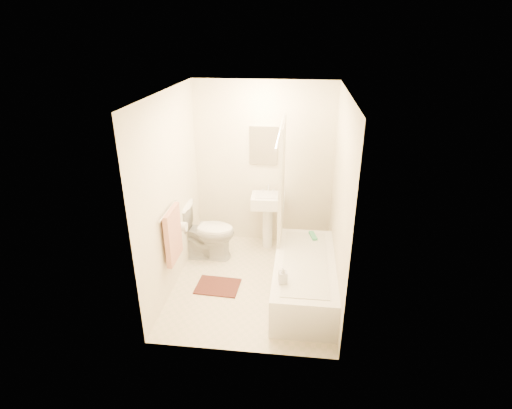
# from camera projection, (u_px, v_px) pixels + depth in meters

# --- Properties ---
(floor) EXTENTS (2.40, 2.40, 0.00)m
(floor) POSITION_uv_depth(u_px,v_px,m) (254.00, 283.00, 5.16)
(floor) COLOR beige
(floor) RESTS_ON ground
(ceiling) EXTENTS (2.40, 2.40, 0.00)m
(ceiling) POSITION_uv_depth(u_px,v_px,m) (253.00, 92.00, 4.19)
(ceiling) COLOR white
(ceiling) RESTS_ON ground
(wall_back) EXTENTS (2.00, 0.02, 2.40)m
(wall_back) POSITION_uv_depth(u_px,v_px,m) (264.00, 165.00, 5.76)
(wall_back) COLOR beige
(wall_back) RESTS_ON ground
(wall_left) EXTENTS (0.02, 2.40, 2.40)m
(wall_left) POSITION_uv_depth(u_px,v_px,m) (171.00, 194.00, 4.78)
(wall_left) COLOR beige
(wall_left) RESTS_ON ground
(wall_right) EXTENTS (0.02, 2.40, 2.40)m
(wall_right) POSITION_uv_depth(u_px,v_px,m) (340.00, 202.00, 4.57)
(wall_right) COLOR beige
(wall_right) RESTS_ON ground
(mirror) EXTENTS (0.40, 0.03, 0.55)m
(mirror) POSITION_uv_depth(u_px,v_px,m) (264.00, 146.00, 5.62)
(mirror) COLOR white
(mirror) RESTS_ON wall_back
(curtain_rod) EXTENTS (0.03, 1.70, 0.03)m
(curtain_rod) POSITION_uv_depth(u_px,v_px,m) (281.00, 129.00, 4.41)
(curtain_rod) COLOR silver
(curtain_rod) RESTS_ON wall_back
(shower_curtain) EXTENTS (0.04, 0.80, 1.55)m
(shower_curtain) POSITION_uv_depth(u_px,v_px,m) (282.00, 182.00, 5.09)
(shower_curtain) COLOR silver
(shower_curtain) RESTS_ON curtain_rod
(towel_bar) EXTENTS (0.02, 0.60, 0.02)m
(towel_bar) POSITION_uv_depth(u_px,v_px,m) (168.00, 210.00, 4.59)
(towel_bar) COLOR silver
(towel_bar) RESTS_ON wall_left
(towel) EXTENTS (0.06, 0.45, 0.66)m
(towel) POSITION_uv_depth(u_px,v_px,m) (173.00, 235.00, 4.72)
(towel) COLOR #CC7266
(towel) RESTS_ON towel_bar
(toilet_paper) EXTENTS (0.11, 0.12, 0.12)m
(toilet_paper) POSITION_uv_depth(u_px,v_px,m) (183.00, 227.00, 5.09)
(toilet_paper) COLOR white
(toilet_paper) RESTS_ON wall_left
(toilet) EXTENTS (0.82, 0.46, 0.80)m
(toilet) POSITION_uv_depth(u_px,v_px,m) (206.00, 231.00, 5.62)
(toilet) COLOR white
(toilet) RESTS_ON floor
(sink) EXTENTS (0.49, 0.40, 0.92)m
(sink) POSITION_uv_depth(u_px,v_px,m) (268.00, 219.00, 5.83)
(sink) COLOR white
(sink) RESTS_ON floor
(bathtub) EXTENTS (0.72, 1.65, 0.47)m
(bathtub) POSITION_uv_depth(u_px,v_px,m) (304.00, 278.00, 4.86)
(bathtub) COLOR white
(bathtub) RESTS_ON floor
(bath_mat) EXTENTS (0.56, 0.43, 0.02)m
(bath_mat) POSITION_uv_depth(u_px,v_px,m) (218.00, 286.00, 5.08)
(bath_mat) COLOR #4F2F21
(bath_mat) RESTS_ON floor
(soap_bottle) EXTENTS (0.11, 0.11, 0.20)m
(soap_bottle) POSITION_uv_depth(u_px,v_px,m) (283.00, 275.00, 4.33)
(soap_bottle) COLOR white
(soap_bottle) RESTS_ON bathtub
(scrub_brush) EXTENTS (0.12, 0.23, 0.04)m
(scrub_brush) POSITION_uv_depth(u_px,v_px,m) (313.00, 236.00, 5.31)
(scrub_brush) COLOR #43AB74
(scrub_brush) RESTS_ON bathtub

